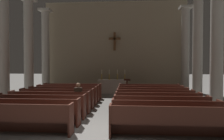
{
  "coord_description": "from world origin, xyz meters",
  "views": [
    {
      "loc": [
        1.12,
        -6.16,
        2.12
      ],
      "look_at": [
        0.0,
        8.13,
        1.73
      ],
      "focal_mm": 33.97,
      "sensor_mm": 36.0,
      "label": 1
    }
  ],
  "objects_px": {
    "pew_right_row_2": "(165,114)",
    "pew_right_row_5": "(155,99)",
    "pew_left_row_3": "(40,106)",
    "candlestick_outer_right": "(125,76)",
    "pew_right_row_8": "(149,92)",
    "column_left_second": "(3,45)",
    "pew_left_row_6": "(63,95)",
    "altar": "(113,86)",
    "pew_left_row_8": "(72,91)",
    "column_left_third": "(29,49)",
    "column_right_fourth": "(185,51)",
    "pew_right_row_7": "(151,94)",
    "pew_left_row_5": "(57,98)",
    "pew_right_row_4": "(158,103)",
    "pew_right_row_6": "(152,96)",
    "column_right_third": "(198,48)",
    "candlestick_inner_right": "(117,76)",
    "lectern": "(127,88)",
    "pew_left_row_4": "(49,102)",
    "column_left_fourth": "(46,52)",
    "candlestick_outer_left": "(102,76)",
    "pew_right_row_3": "(161,108)",
    "pew_left_row_2": "(29,111)",
    "candlestick_inner_left": "(109,76)",
    "pew_left_row_1": "(14,118)",
    "lone_worshipper": "(79,97)",
    "column_right_second": "(217,44)"
  },
  "relations": [
    {
      "from": "pew_right_row_5",
      "to": "pew_left_row_4",
      "type": "bearing_deg",
      "value": -168.45
    },
    {
      "from": "column_left_fourth",
      "to": "pew_left_row_8",
      "type": "bearing_deg",
      "value": -46.28
    },
    {
      "from": "pew_right_row_2",
      "to": "pew_right_row_5",
      "type": "bearing_deg",
      "value": 90.0
    },
    {
      "from": "pew_right_row_7",
      "to": "column_right_third",
      "type": "xyz_separation_m",
      "value": [
        2.91,
        1.23,
        2.61
      ]
    },
    {
      "from": "column_left_third",
      "to": "column_right_fourth",
      "type": "distance_m",
      "value": 10.87
    },
    {
      "from": "pew_left_row_6",
      "to": "pew_left_row_8",
      "type": "height_order",
      "value": "same"
    },
    {
      "from": "pew_left_row_4",
      "to": "pew_right_row_3",
      "type": "xyz_separation_m",
      "value": [
        4.68,
        -0.96,
        0.0
      ]
    },
    {
      "from": "column_right_fourth",
      "to": "candlestick_inner_right",
      "type": "xyz_separation_m",
      "value": [
        -4.95,
        -0.4,
        -1.84
      ]
    },
    {
      "from": "lone_worshipper",
      "to": "pew_right_row_8",
      "type": "bearing_deg",
      "value": 48.19
    },
    {
      "from": "pew_right_row_5",
      "to": "pew_left_row_5",
      "type": "bearing_deg",
      "value": 180.0
    },
    {
      "from": "pew_right_row_5",
      "to": "candlestick_inner_left",
      "type": "bearing_deg",
      "value": 115.59
    },
    {
      "from": "candlestick_outer_left",
      "to": "candlestick_inner_left",
      "type": "bearing_deg",
      "value": 0.0
    },
    {
      "from": "pew_right_row_5",
      "to": "pew_right_row_7",
      "type": "distance_m",
      "value": 1.91
    },
    {
      "from": "pew_right_row_8",
      "to": "candlestick_outer_left",
      "type": "height_order",
      "value": "candlestick_outer_left"
    },
    {
      "from": "pew_left_row_2",
      "to": "column_right_third",
      "type": "distance_m",
      "value": 10.03
    },
    {
      "from": "pew_left_row_4",
      "to": "column_left_third",
      "type": "relative_size",
      "value": 0.56
    },
    {
      "from": "column_right_third",
      "to": "pew_right_row_6",
      "type": "bearing_deg",
      "value": -143.1
    },
    {
      "from": "pew_left_row_1",
      "to": "candlestick_outer_right",
      "type": "distance_m",
      "value": 9.9
    },
    {
      "from": "pew_left_row_3",
      "to": "pew_right_row_4",
      "type": "height_order",
      "value": "same"
    },
    {
      "from": "pew_left_row_6",
      "to": "column_left_fourth",
      "type": "bearing_deg",
      "value": 120.43
    },
    {
      "from": "pew_right_row_5",
      "to": "pew_right_row_6",
      "type": "bearing_deg",
      "value": 90.0
    },
    {
      "from": "pew_left_row_5",
      "to": "column_left_third",
      "type": "relative_size",
      "value": 0.56
    },
    {
      "from": "pew_left_row_3",
      "to": "candlestick_outer_right",
      "type": "height_order",
      "value": "candlestick_outer_right"
    },
    {
      "from": "pew_left_row_6",
      "to": "pew_right_row_7",
      "type": "distance_m",
      "value": 4.78
    },
    {
      "from": "pew_left_row_1",
      "to": "column_right_second",
      "type": "height_order",
      "value": "column_right_second"
    },
    {
      "from": "pew_right_row_6",
      "to": "pew_right_row_4",
      "type": "bearing_deg",
      "value": -90.0
    },
    {
      "from": "pew_left_row_8",
      "to": "pew_right_row_8",
      "type": "bearing_deg",
      "value": 0.0
    },
    {
      "from": "pew_right_row_6",
      "to": "candlestick_outer_right",
      "type": "relative_size",
      "value": 4.9
    },
    {
      "from": "pew_left_row_1",
      "to": "column_right_second",
      "type": "bearing_deg",
      "value": 28.93
    },
    {
      "from": "pew_left_row_5",
      "to": "pew_right_row_7",
      "type": "xyz_separation_m",
      "value": [
        4.68,
        1.91,
        0.0
      ]
    },
    {
      "from": "column_left_third",
      "to": "column_right_third",
      "type": "xyz_separation_m",
      "value": [
        10.51,
        0.0,
        0.0
      ]
    },
    {
      "from": "candlestick_outer_left",
      "to": "column_left_second",
      "type": "bearing_deg",
      "value": -130.58
    },
    {
      "from": "pew_left_row_3",
      "to": "pew_left_row_5",
      "type": "distance_m",
      "value": 1.91
    },
    {
      "from": "pew_right_row_2",
      "to": "candlestick_outer_left",
      "type": "relative_size",
      "value": 4.9
    },
    {
      "from": "pew_right_row_7",
      "to": "column_left_fourth",
      "type": "bearing_deg",
      "value": 152.21
    },
    {
      "from": "column_left_second",
      "to": "lone_worshipper",
      "type": "xyz_separation_m",
      "value": [
        4.21,
        -1.29,
        -2.39
      ]
    },
    {
      "from": "pew_left_row_8",
      "to": "candlestick_inner_left",
      "type": "bearing_deg",
      "value": 52.35
    },
    {
      "from": "pew_left_row_5",
      "to": "pew_right_row_4",
      "type": "xyz_separation_m",
      "value": [
        4.68,
        -0.96,
        0.0
      ]
    },
    {
      "from": "pew_left_row_6",
      "to": "altar",
      "type": "height_order",
      "value": "altar"
    },
    {
      "from": "pew_right_row_8",
      "to": "altar",
      "type": "relative_size",
      "value": 1.62
    },
    {
      "from": "pew_right_row_5",
      "to": "column_left_third",
      "type": "distance_m",
      "value": 8.62
    },
    {
      "from": "pew_right_row_6",
      "to": "candlestick_outer_left",
      "type": "xyz_separation_m",
      "value": [
        -3.19,
        4.56,
        0.77
      ]
    },
    {
      "from": "pew_left_row_3",
      "to": "pew_right_row_2",
      "type": "bearing_deg",
      "value": -11.55
    },
    {
      "from": "pew_right_row_7",
      "to": "pew_right_row_3",
      "type": "bearing_deg",
      "value": -90.0
    },
    {
      "from": "candlestick_inner_right",
      "to": "lectern",
      "type": "height_order",
      "value": "candlestick_inner_right"
    },
    {
      "from": "pew_right_row_4",
      "to": "pew_right_row_6",
      "type": "xyz_separation_m",
      "value": [
        0.0,
        1.91,
        0.0
      ]
    },
    {
      "from": "pew_right_row_8",
      "to": "column_left_second",
      "type": "xyz_separation_m",
      "value": [
        -7.6,
        -2.5,
        2.61
      ]
    },
    {
      "from": "column_left_second",
      "to": "column_left_fourth",
      "type": "distance_m",
      "value": 5.54
    },
    {
      "from": "pew_left_row_5",
      "to": "candlestick_outer_right",
      "type": "xyz_separation_m",
      "value": [
        3.19,
        5.52,
        0.77
      ]
    },
    {
      "from": "pew_left_row_5",
      "to": "pew_right_row_4",
      "type": "relative_size",
      "value": 1.0
    }
  ]
}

